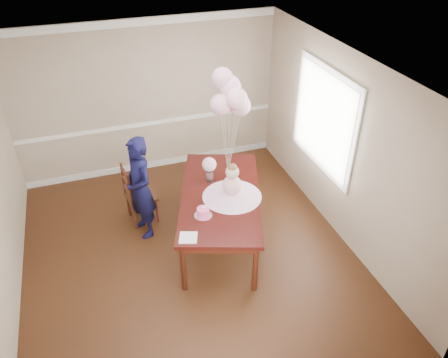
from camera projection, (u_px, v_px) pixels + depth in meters
floor at (190, 255)px, 6.23m from camera, size 4.50×5.00×0.00m
ceiling at (178, 72)px, 4.72m from camera, size 4.50×5.00×0.02m
wall_back at (148, 99)px, 7.43m from camera, size 4.50×0.02×2.70m
wall_front at (262, 339)px, 3.51m from camera, size 4.50×0.02×2.70m
wall_right at (342, 147)px, 6.07m from camera, size 0.02×5.00×2.70m
chair_rail_trim at (151, 123)px, 7.68m from camera, size 4.50×0.02×0.07m
crown_molding at (140, 22)px, 6.71m from camera, size 4.50×0.02×0.12m
baseboard_trim at (155, 164)px, 8.15m from camera, size 4.50×0.02×0.12m
window_frame at (324, 119)px, 6.34m from camera, size 0.02×1.66×1.56m
window_blinds at (323, 120)px, 6.34m from camera, size 0.01×1.50×1.40m
dining_table_top at (220, 195)px, 6.09m from camera, size 1.73×2.39×0.05m
table_apron at (220, 200)px, 6.14m from camera, size 1.59×2.26×0.11m
table_leg_fl at (183, 268)px, 5.50m from camera, size 0.10×0.10×0.76m
table_leg_fr at (255, 268)px, 5.49m from camera, size 0.10×0.10×0.76m
table_leg_bl at (194, 180)px, 7.14m from camera, size 0.10×0.10×0.76m
table_leg_br at (249, 180)px, 7.14m from camera, size 0.10×0.10×0.76m
baby_skirt at (232, 193)px, 6.00m from camera, size 1.04×1.04×0.11m
baby_torso at (232, 185)px, 5.92m from camera, size 0.26×0.26×0.26m
baby_head at (232, 172)px, 5.81m from camera, size 0.18×0.18×0.18m
baby_hair at (232, 168)px, 5.77m from camera, size 0.13×0.13×0.13m
cake_platter at (203, 215)px, 5.67m from camera, size 0.30×0.30×0.01m
birthday_cake at (203, 212)px, 5.64m from camera, size 0.21×0.21×0.11m
cake_flower_a at (203, 208)px, 5.60m from camera, size 0.03×0.03×0.03m
cake_flower_b at (206, 207)px, 5.62m from camera, size 0.03×0.03×0.03m
rose_vase_near at (209, 176)px, 6.30m from camera, size 0.14×0.14×0.17m
roses_near at (209, 164)px, 6.19m from camera, size 0.21×0.21×0.21m
napkin at (188, 238)px, 5.31m from camera, size 0.27×0.27×0.01m
balloon_weight at (228, 170)px, 6.56m from camera, size 0.05×0.05×0.02m
balloon_a at (221, 105)px, 5.96m from camera, size 0.30×0.30×0.30m
balloon_b at (237, 99)px, 5.86m from camera, size 0.30×0.30×0.30m
balloon_c at (230, 87)px, 5.93m from camera, size 0.30×0.30×0.30m
balloon_d at (222, 78)px, 5.89m from camera, size 0.30×0.30×0.30m
balloon_e at (240, 106)px, 6.06m from camera, size 0.30×0.30×0.30m
balloon_ribbon_a at (224, 144)px, 6.31m from camera, size 0.10×0.04×0.90m
balloon_ribbon_b at (232, 142)px, 6.25m from camera, size 0.09×0.09×1.01m
balloon_ribbon_c at (229, 136)px, 6.29m from camera, size 0.06×0.09×1.12m
balloon_ribbon_d at (225, 132)px, 6.27m from camera, size 0.05×0.13×1.22m
balloon_ribbon_e at (234, 144)px, 6.36m from camera, size 0.17×0.03×0.84m
dining_chair_seat at (141, 196)px, 6.66m from camera, size 0.48×0.48×0.05m
chair_leg_fl at (135, 217)px, 6.60m from camera, size 0.04×0.04×0.42m
chair_leg_fr at (157, 211)px, 6.73m from camera, size 0.04×0.04×0.42m
chair_leg_bl at (129, 205)px, 6.85m from camera, size 0.04×0.04×0.42m
chair_leg_br at (150, 199)px, 6.98m from camera, size 0.04×0.04×0.42m
chair_back_post_l at (130, 190)px, 6.30m from camera, size 0.04×0.04×0.54m
chair_back_post_r at (123, 178)px, 6.56m from camera, size 0.04×0.04×0.54m
chair_slat_low at (128, 191)px, 6.50m from camera, size 0.08×0.39×0.05m
chair_slat_mid at (126, 182)px, 6.41m from camera, size 0.08×0.39×0.05m
chair_slat_top at (125, 173)px, 6.32m from camera, size 0.08×0.39×0.05m
woman at (140, 188)px, 6.21m from camera, size 0.54×0.67×1.59m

